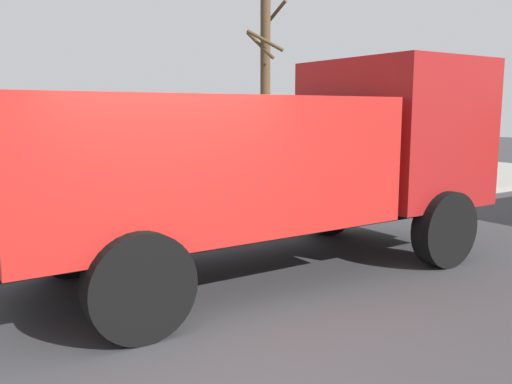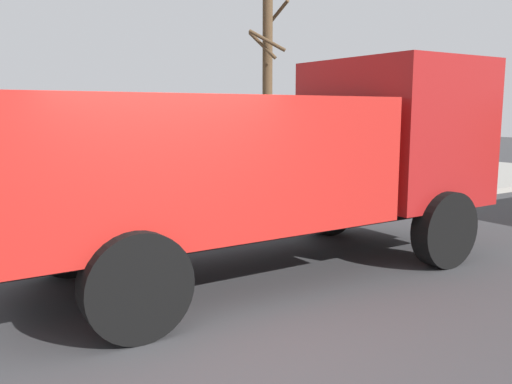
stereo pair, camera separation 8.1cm
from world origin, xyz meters
name	(u,v)px [view 2 (the right image)]	position (x,y,z in m)	size (l,w,h in m)	color
ground_plane	(195,342)	(0.00, 0.00, 0.00)	(80.00, 80.00, 0.00)	#38383A
sidewalk_curb	(47,221)	(0.00, 6.50, 0.07)	(36.00, 5.00, 0.15)	#99968E
fire_hydrant	(110,203)	(0.84, 5.13, 0.55)	(0.22, 0.50, 0.75)	#2D8438
loose_tire	(111,198)	(0.75, 4.81, 0.70)	(1.08, 1.08, 0.24)	black
dump_truck_red	(274,156)	(2.04, 1.60, 1.61)	(7.01, 2.82, 3.00)	red
bare_tree	(268,90)	(5.71, 7.17, 2.74)	(1.09, 1.07, 4.99)	#4C3823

